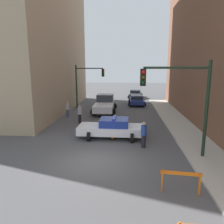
{
  "coord_description": "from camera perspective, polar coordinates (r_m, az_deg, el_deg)",
  "views": [
    {
      "loc": [
        1.69,
        -10.78,
        4.96
      ],
      "look_at": [
        0.38,
        7.6,
        1.15
      ],
      "focal_mm": 35.0,
      "sensor_mm": 36.0,
      "label": 1
    }
  ],
  "objects": [
    {
      "name": "sidewalk_right",
      "position": [
        12.67,
        25.16,
        -12.23
      ],
      "size": [
        2.4,
        44.0,
        0.12
      ],
      "color": "#B2ADA3",
      "rests_on": "ground_plane"
    },
    {
      "name": "pedestrian_crossing",
      "position": [
        19.66,
        -8.45,
        -0.47
      ],
      "size": [
        0.38,
        0.38,
        1.66
      ],
      "rotation": [
        0.0,
        0.0,
        3.07
      ],
      "color": "black",
      "rests_on": "ground_plane"
    },
    {
      "name": "parked_car_mid",
      "position": [
        35.92,
        6.13,
        4.77
      ],
      "size": [
        2.55,
        4.46,
        1.31
      ],
      "rotation": [
        0.0,
        0.0,
        -0.1
      ],
      "color": "#474C51",
      "rests_on": "ground_plane"
    },
    {
      "name": "building_corner_left",
      "position": [
        29.09,
        -26.57,
        23.89
      ],
      "size": [
        14.0,
        20.0,
        23.36
      ],
      "color": "tan",
      "rests_on": "ground_plane"
    },
    {
      "name": "pedestrian_sidewalk",
      "position": [
        13.73,
        8.28,
        -5.8
      ],
      "size": [
        0.45,
        0.45,
        1.66
      ],
      "rotation": [
        0.0,
        0.0,
        4.99
      ],
      "color": "black",
      "rests_on": "ground_plane"
    },
    {
      "name": "police_car",
      "position": [
        15.49,
        0.06,
        -4.18
      ],
      "size": [
        4.74,
        2.44,
        1.52
      ],
      "rotation": [
        0.0,
        0.0,
        1.55
      ],
      "color": "white",
      "rests_on": "ground_plane"
    },
    {
      "name": "barrier_mid",
      "position": [
        9.46,
        17.51,
        -16.2
      ],
      "size": [
        1.6,
        0.32,
        0.9
      ],
      "rotation": [
        0.0,
        0.0,
        -0.11
      ],
      "color": "orange",
      "rests_on": "ground_plane"
    },
    {
      "name": "traffic_light_near",
      "position": [
        12.17,
        18.55,
        4.35
      ],
      "size": [
        3.64,
        0.35,
        5.2
      ],
      "color": "black",
      "rests_on": "sidewalk_right"
    },
    {
      "name": "white_truck",
      "position": [
        24.3,
        -1.92,
        2.08
      ],
      "size": [
        2.69,
        5.43,
        1.9
      ],
      "rotation": [
        0.0,
        0.0,
        0.01
      ],
      "color": "silver",
      "rests_on": "ground_plane"
    },
    {
      "name": "parked_car_near",
      "position": [
        29.08,
        6.51,
        3.14
      ],
      "size": [
        2.29,
        4.31,
        1.31
      ],
      "rotation": [
        0.0,
        0.0,
        -0.01
      ],
      "color": "navy",
      "rests_on": "ground_plane"
    },
    {
      "name": "ground_plane",
      "position": [
        11.98,
        -4.52,
        -12.79
      ],
      "size": [
        120.0,
        120.0,
        0.0
      ],
      "primitive_type": "plane",
      "color": "#4C4C4F"
    },
    {
      "name": "traffic_cone",
      "position": [
        15.34,
        0.2,
        -5.92
      ],
      "size": [
        0.36,
        0.36,
        0.66
      ],
      "color": "black",
      "rests_on": "ground_plane"
    },
    {
      "name": "pedestrian_corner",
      "position": [
        22.13,
        -11.57,
        0.77
      ],
      "size": [
        0.49,
        0.49,
        1.66
      ],
      "rotation": [
        0.0,
        0.0,
        5.76
      ],
      "color": "#474C66",
      "rests_on": "ground_plane"
    },
    {
      "name": "traffic_light_far",
      "position": [
        26.29,
        -6.96,
        8.19
      ],
      "size": [
        3.44,
        0.35,
        5.2
      ],
      "color": "black",
      "rests_on": "ground_plane"
    }
  ]
}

